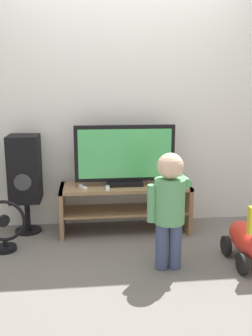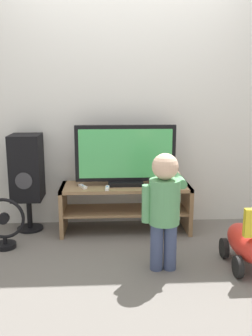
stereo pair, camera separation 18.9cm
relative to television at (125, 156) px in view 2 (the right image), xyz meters
name	(u,v)px [view 2 (the right image)]	position (x,y,z in m)	size (l,w,h in m)	color
ground_plane	(127,238)	(0.00, -0.22, -0.73)	(16.00, 16.00, 0.00)	slate
wall_back	(124,93)	(0.00, 0.27, 0.57)	(10.00, 0.06, 2.60)	silver
tv_stand	(126,200)	(0.00, -0.02, -0.43)	(1.22, 0.41, 0.45)	#93704C
television	(125,156)	(0.00, 0.00, 0.00)	(0.94, 0.20, 0.57)	black
game_console	(167,185)	(0.37, -0.12, -0.25)	(0.04, 0.18, 0.05)	white
remote_primary	(83,186)	(-0.40, -0.08, -0.27)	(0.09, 0.13, 0.03)	white
remote_secondary	(107,188)	(-0.17, -0.15, -0.27)	(0.04, 0.13, 0.03)	white
child	(164,202)	(0.25, -0.81, -0.20)	(0.34, 0.50, 0.90)	#3F4C72
speaker_tower	(27,169)	(-0.93, 0.06, -0.13)	(0.28, 0.33, 0.93)	black
floor_fan	(4,225)	(-1.06, -0.37, -0.53)	(0.36, 0.18, 0.45)	black
ride_on_toy	(247,243)	(0.89, -0.82, -0.53)	(0.28, 0.59, 0.52)	red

